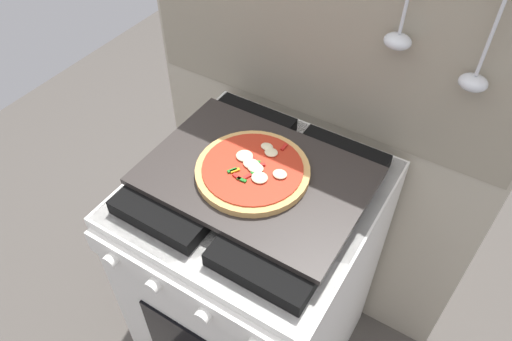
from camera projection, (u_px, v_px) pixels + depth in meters
ground_plane at (256, 340)px, 1.84m from camera, size 4.00×4.00×0.00m
kitchen_backsplash at (314, 136)px, 1.47m from camera, size 1.10×0.09×1.55m
stove at (256, 277)px, 1.51m from camera, size 0.60×0.64×0.90m
baking_tray at (256, 176)px, 1.19m from camera, size 0.54×0.38×0.02m
pizza_left at (253, 170)px, 1.17m from camera, size 0.28×0.28×0.03m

